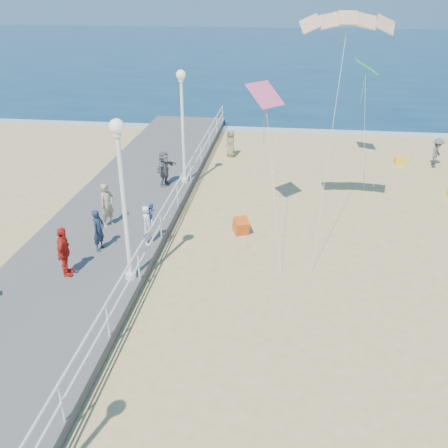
# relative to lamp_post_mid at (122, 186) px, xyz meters

# --- Properties ---
(ground) EXTENTS (160.00, 160.00, 0.00)m
(ground) POSITION_rel_lamp_post_mid_xyz_m (5.35, 0.00, -3.66)
(ground) COLOR #DEBA74
(ground) RESTS_ON ground
(ocean) EXTENTS (160.00, 90.00, 0.05)m
(ocean) POSITION_rel_lamp_post_mid_xyz_m (5.35, 65.00, -3.65)
(ocean) COLOR #0B2B47
(ocean) RESTS_ON ground
(surf_line) EXTENTS (160.00, 1.20, 0.04)m
(surf_line) POSITION_rel_lamp_post_mid_xyz_m (5.35, 20.50, -3.63)
(surf_line) COLOR silver
(surf_line) RESTS_ON ground
(boardwalk) EXTENTS (5.00, 44.00, 0.40)m
(boardwalk) POSITION_rel_lamp_post_mid_xyz_m (-2.15, 0.00, -3.46)
(boardwalk) COLOR #67625D
(boardwalk) RESTS_ON ground
(railing) EXTENTS (0.05, 42.00, 0.55)m
(railing) POSITION_rel_lamp_post_mid_xyz_m (0.30, 0.00, -2.41)
(railing) COLOR white
(railing) RESTS_ON boardwalk
(lamp_post_mid) EXTENTS (0.44, 0.44, 5.32)m
(lamp_post_mid) POSITION_rel_lamp_post_mid_xyz_m (0.00, 0.00, 0.00)
(lamp_post_mid) COLOR white
(lamp_post_mid) RESTS_ON boardwalk
(lamp_post_far) EXTENTS (0.44, 0.44, 5.32)m
(lamp_post_far) POSITION_rel_lamp_post_mid_xyz_m (0.00, 9.00, 0.00)
(lamp_post_far) COLOR white
(lamp_post_far) RESTS_ON boardwalk
(woman_holding_toddler) EXTENTS (0.47, 0.61, 1.51)m
(woman_holding_toddler) POSITION_rel_lamp_post_mid_xyz_m (-0.05, 2.48, -2.51)
(woman_holding_toddler) COLOR silver
(woman_holding_toddler) RESTS_ON boardwalk
(toddler_held) EXTENTS (0.33, 0.39, 0.71)m
(toddler_held) POSITION_rel_lamp_post_mid_xyz_m (0.10, 2.63, -2.06)
(toddler_held) COLOR #314ABA
(toddler_held) RESTS_ON boardwalk
(spectator_0) EXTENTS (0.49, 0.64, 1.57)m
(spectator_0) POSITION_rel_lamp_post_mid_xyz_m (-1.67, 1.77, -2.48)
(spectator_0) COLOR #1C2A3E
(spectator_0) RESTS_ON boardwalk
(spectator_3) EXTENTS (0.56, 1.06, 1.73)m
(spectator_3) POSITION_rel_lamp_post_mid_xyz_m (-2.17, -0.07, -2.39)
(spectator_3) COLOR red
(spectator_3) RESTS_ON boardwalk
(spectator_5) EXTENTS (0.95, 1.64, 1.69)m
(spectator_5) POSITION_rel_lamp_post_mid_xyz_m (-0.83, 8.40, -2.42)
(spectator_5) COLOR slate
(spectator_5) RESTS_ON boardwalk
(spectator_6) EXTENTS (0.68, 0.77, 1.78)m
(spectator_6) POSITION_rel_lamp_post_mid_xyz_m (-2.03, 3.75, -2.37)
(spectator_6) COLOR #9A956A
(spectator_6) RESTS_ON boardwalk
(beach_walker_a) EXTENTS (1.02, 1.22, 1.63)m
(beach_walker_a) POSITION_rel_lamp_post_mid_xyz_m (13.06, 13.96, -2.84)
(beach_walker_a) COLOR #545458
(beach_walker_a) RESTS_ON ground
(beach_walker_c) EXTENTS (0.87, 0.92, 1.59)m
(beach_walker_c) POSITION_rel_lamp_post_mid_xyz_m (1.65, 14.43, -2.87)
(beach_walker_c) COLOR #7E7857
(beach_walker_c) RESTS_ON ground
(box_kite) EXTENTS (0.79, 0.87, 0.74)m
(box_kite) POSITION_rel_lamp_post_mid_xyz_m (3.23, 4.44, -3.36)
(box_kite) COLOR red
(box_kite) RESTS_ON ground
(beach_chair_left) EXTENTS (0.55, 0.55, 0.40)m
(beach_chair_left) POSITION_rel_lamp_post_mid_xyz_m (11.25, 14.17, -3.46)
(beach_chair_left) COLOR yellow
(beach_chair_left) RESTS_ON ground
(kite_parafoil) EXTENTS (3.20, 0.94, 0.65)m
(kite_parafoil) POSITION_rel_lamp_post_mid_xyz_m (6.66, 4.71, 4.50)
(kite_parafoil) COLOR #D25518
(kite_diamond_pink) EXTENTS (1.57, 1.60, 0.81)m
(kite_diamond_pink) POSITION_rel_lamp_post_mid_xyz_m (3.95, 5.83, 1.69)
(kite_diamond_pink) COLOR #E25386
(kite_diamond_green) EXTENTS (1.15, 1.32, 0.68)m
(kite_diamond_green) POSITION_rel_lamp_post_mid_xyz_m (8.70, 13.90, 1.69)
(kite_diamond_green) COLOR green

